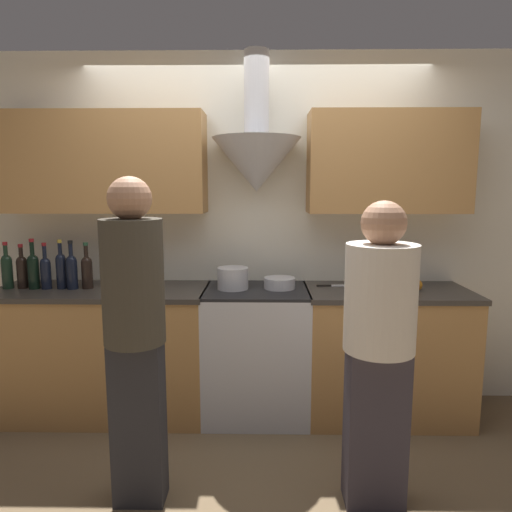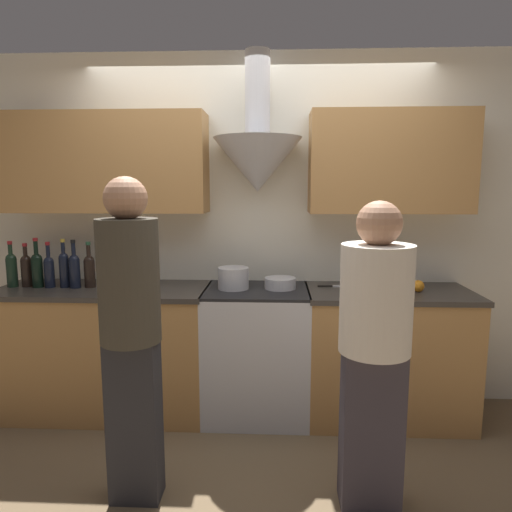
{
  "view_description": "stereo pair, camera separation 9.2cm",
  "coord_description": "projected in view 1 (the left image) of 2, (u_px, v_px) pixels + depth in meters",
  "views": [
    {
      "loc": [
        0.05,
        -2.82,
        1.63
      ],
      "look_at": [
        0.0,
        0.21,
        1.17
      ],
      "focal_mm": 32.0,
      "sensor_mm": 36.0,
      "label": 1
    },
    {
      "loc": [
        0.14,
        -2.82,
        1.63
      ],
      "look_at": [
        0.0,
        0.21,
        1.17
      ],
      "focal_mm": 32.0,
      "sensor_mm": 36.0,
      "label": 2
    }
  ],
  "objects": [
    {
      "name": "wine_bottle_6",
      "position": [
        87.0,
        270.0,
        3.21
      ],
      "size": [
        0.08,
        0.08,
        0.33
      ],
      "color": "black",
      "rests_on": "counter_left"
    },
    {
      "name": "stove_range",
      "position": [
        256.0,
        351.0,
        3.27
      ],
      "size": [
        0.73,
        0.6,
        0.92
      ],
      "color": "silver",
      "rests_on": "ground_plane"
    },
    {
      "name": "chefs_knife",
      "position": [
        336.0,
        286.0,
        3.3
      ],
      "size": [
        0.28,
        0.05,
        0.01
      ],
      "rotation": [
        0.0,
        0.0,
        0.07
      ],
      "color": "silver",
      "rests_on": "counter_right"
    },
    {
      "name": "ground_plane",
      "position": [
        255.0,
        435.0,
        3.03
      ],
      "size": [
        12.0,
        12.0,
        0.0
      ],
      "primitive_type": "plane",
      "color": "brown"
    },
    {
      "name": "wine_bottle_0",
      "position": [
        7.0,
        269.0,
        3.2
      ],
      "size": [
        0.07,
        0.07,
        0.33
      ],
      "color": "black",
      "rests_on": "counter_left"
    },
    {
      "name": "wine_bottle_5",
      "position": [
        72.0,
        270.0,
        3.18
      ],
      "size": [
        0.07,
        0.07,
        0.34
      ],
      "color": "black",
      "rests_on": "counter_left"
    },
    {
      "name": "wine_bottle_4",
      "position": [
        61.0,
        269.0,
        3.2
      ],
      "size": [
        0.07,
        0.07,
        0.35
      ],
      "color": "black",
      "rests_on": "counter_left"
    },
    {
      "name": "stock_pot",
      "position": [
        233.0,
        278.0,
        3.2
      ],
      "size": [
        0.22,
        0.22,
        0.15
      ],
      "color": "silver",
      "rests_on": "stove_range"
    },
    {
      "name": "counter_right",
      "position": [
        385.0,
        353.0,
        3.25
      ],
      "size": [
        1.14,
        0.62,
        0.92
      ],
      "color": "#B27F47",
      "rests_on": "ground_plane"
    },
    {
      "name": "person_foreground_left",
      "position": [
        135.0,
        327.0,
        2.27
      ],
      "size": [
        0.3,
        0.3,
        1.68
      ],
      "color": "#28282D",
      "rests_on": "ground_plane"
    },
    {
      "name": "counter_left",
      "position": [
        104.0,
        351.0,
        3.28
      ],
      "size": [
        1.49,
        0.62,
        0.92
      ],
      "color": "#B27F47",
      "rests_on": "ground_plane"
    },
    {
      "name": "wine_bottle_2",
      "position": [
        33.0,
        269.0,
        3.19
      ],
      "size": [
        0.08,
        0.08,
        0.35
      ],
      "color": "black",
      "rests_on": "counter_left"
    },
    {
      "name": "person_foreground_right",
      "position": [
        379.0,
        343.0,
        2.26
      ],
      "size": [
        0.35,
        0.35,
        1.57
      ],
      "color": "#38333D",
      "rests_on": "ground_plane"
    },
    {
      "name": "mixing_bowl",
      "position": [
        280.0,
        283.0,
        3.22
      ],
      "size": [
        0.22,
        0.22,
        0.08
      ],
      "color": "silver",
      "rests_on": "stove_range"
    },
    {
      "name": "wall_back",
      "position": [
        248.0,
        207.0,
        3.38
      ],
      "size": [
        8.4,
        0.62,
        2.6
      ],
      "color": "silver",
      "rests_on": "ground_plane"
    },
    {
      "name": "orange_fruit",
      "position": [
        416.0,
        285.0,
        3.14
      ],
      "size": [
        0.08,
        0.08,
        0.08
      ],
      "color": "orange",
      "rests_on": "counter_right"
    },
    {
      "name": "wine_bottle_1",
      "position": [
        22.0,
        270.0,
        3.21
      ],
      "size": [
        0.07,
        0.07,
        0.31
      ],
      "color": "black",
      "rests_on": "counter_left"
    },
    {
      "name": "wine_bottle_3",
      "position": [
        46.0,
        271.0,
        3.19
      ],
      "size": [
        0.07,
        0.07,
        0.33
      ],
      "color": "black",
      "rests_on": "counter_left"
    }
  ]
}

